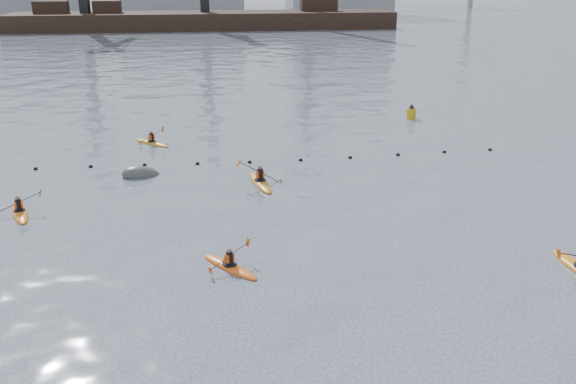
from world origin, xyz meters
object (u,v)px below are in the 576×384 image
(kayaker_2, at_px, (20,212))
(kayaker_3, at_px, (260,182))
(kayaker_5, at_px, (152,142))
(nav_buoy, at_px, (411,113))
(mooring_buoy, at_px, (141,176))
(kayaker_0, at_px, (230,266))

(kayaker_2, distance_m, kayaker_3, 11.65)
(kayaker_2, xyz_separation_m, kayaker_5, (5.23, 11.36, -0.00))
(kayaker_3, distance_m, nav_buoy, 18.37)
(mooring_buoy, bearing_deg, nav_buoy, 29.95)
(kayaker_5, bearing_deg, kayaker_3, -99.56)
(kayaker_2, height_order, kayaker_5, kayaker_2)
(kayaker_0, height_order, kayaker_5, kayaker_5)
(kayaker_0, distance_m, kayaker_2, 11.51)
(kayaker_2, xyz_separation_m, mooring_buoy, (5.07, 4.85, -0.10))
(kayaker_3, xyz_separation_m, kayaker_5, (-6.13, 8.77, -0.01))
(kayaker_5, bearing_deg, nav_buoy, -31.23)
(kayaker_3, bearing_deg, nav_buoy, 36.61)
(kayaker_3, distance_m, kayaker_5, 10.70)
(kayaker_2, height_order, kayaker_3, kayaker_3)
(kayaker_0, height_order, kayaker_3, kayaker_3)
(kayaker_2, bearing_deg, kayaker_5, 45.64)
(kayaker_2, relative_size, mooring_buoy, 1.50)
(kayaker_0, bearing_deg, kayaker_2, 105.84)
(kayaker_2, bearing_deg, nav_buoy, 13.63)
(kayaker_0, bearing_deg, nav_buoy, 19.11)
(kayaker_0, relative_size, kayaker_3, 0.74)
(kayaker_5, xyz_separation_m, nav_buoy, (18.88, 4.45, 0.30))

